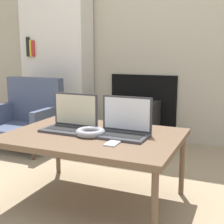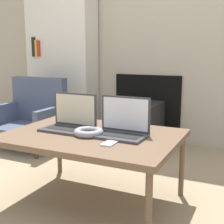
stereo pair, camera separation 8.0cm
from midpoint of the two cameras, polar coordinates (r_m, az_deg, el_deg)
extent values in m
cube|color=#B7AD99|center=(3.48, 10.61, 15.98)|extent=(7.00, 0.06, 2.60)
cube|color=black|center=(3.54, 7.10, 0.81)|extent=(0.76, 0.03, 0.73)
cube|color=brown|center=(2.00, -2.54, -4.51)|extent=(1.09, 0.78, 0.04)
cylinder|color=brown|center=(1.60, 8.20, -17.74)|extent=(0.04, 0.04, 0.43)
cylinder|color=brown|center=(2.61, -8.76, -6.30)|extent=(0.04, 0.04, 0.43)
cylinder|color=brown|center=(2.23, 13.66, -9.50)|extent=(0.04, 0.04, 0.43)
cube|color=#38383D|center=(2.08, -7.11, -3.21)|extent=(0.34, 0.22, 0.02)
cube|color=black|center=(2.08, -7.11, -2.97)|extent=(0.29, 0.12, 0.00)
cube|color=#38383D|center=(2.14, -5.68, 0.49)|extent=(0.33, 0.01, 0.22)
cube|color=beige|center=(2.14, -5.74, 0.47)|extent=(0.31, 0.01, 0.20)
cube|color=#38383D|center=(1.91, 2.39, -4.40)|extent=(0.34, 0.22, 0.02)
cube|color=black|center=(1.91, 2.39, -4.14)|extent=(0.29, 0.12, 0.00)
cube|color=#38383D|center=(1.98, 3.63, -0.34)|extent=(0.33, 0.01, 0.22)
cube|color=white|center=(1.97, 3.57, -0.36)|extent=(0.31, 0.01, 0.20)
torus|color=gray|center=(1.95, -3.02, -3.70)|extent=(0.19, 0.19, 0.04)
cube|color=silver|center=(1.78, 0.98, -5.66)|extent=(0.07, 0.14, 0.01)
cube|color=black|center=(3.33, 5.66, -2.21)|extent=(0.42, 0.49, 0.46)
cube|color=black|center=(3.10, 4.11, -3.16)|extent=(0.34, 0.01, 0.36)
cube|color=#47516B|center=(3.29, -14.51, -3.02)|extent=(0.65, 0.53, 0.08)
cube|color=#47516B|center=(3.41, -12.45, 2.25)|extent=(0.65, 0.10, 0.47)
cube|color=#47516B|center=(3.46, -18.39, -0.21)|extent=(0.06, 0.48, 0.20)
cube|color=#47516B|center=(3.09, -10.42, -1.11)|extent=(0.06, 0.48, 0.20)
cylinder|color=#4C3828|center=(3.00, -12.97, -6.78)|extent=(0.04, 0.04, 0.17)
cylinder|color=#4C3828|center=(3.66, -15.59, -3.71)|extent=(0.04, 0.04, 0.17)
cylinder|color=#4C3828|center=(3.33, -8.41, -4.84)|extent=(0.04, 0.04, 0.17)
cube|color=silver|center=(3.79, -8.46, 8.73)|extent=(0.81, 0.30, 1.69)
cube|color=black|center=(3.82, -13.56, 11.49)|extent=(0.04, 0.02, 0.22)
cube|color=gold|center=(3.80, -13.09, 11.26)|extent=(0.03, 0.02, 0.19)
cube|color=#B22D28|center=(3.78, -12.67, 11.25)|extent=(0.03, 0.02, 0.18)
camera|label=1|loc=(0.04, -88.98, 0.20)|focal=50.00mm
camera|label=2|loc=(0.04, 91.02, -0.20)|focal=50.00mm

